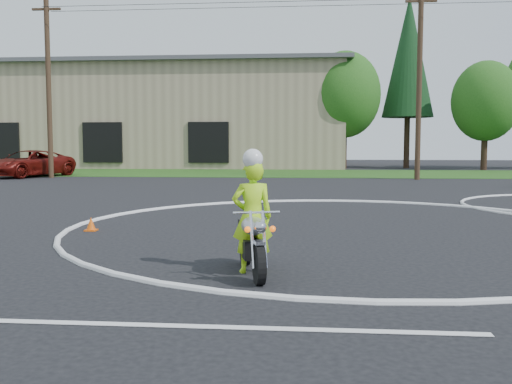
{
  "coord_description": "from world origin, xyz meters",
  "views": [
    {
      "loc": [
        -0.83,
        -9.6,
        1.86
      ],
      "look_at": [
        -1.62,
        -0.56,
        1.1
      ],
      "focal_mm": 40.0,
      "sensor_mm": 36.0,
      "label": 1
    }
  ],
  "objects": [
    {
      "name": "primary_motorcycle",
      "position": [
        -1.59,
        -1.6,
        0.47
      ],
      "size": [
        0.7,
        1.81,
        0.97
      ],
      "rotation": [
        0.0,
        0.0,
        0.25
      ],
      "color": "black",
      "rests_on": "ground"
    },
    {
      "name": "warehouse",
      "position": [
        -18.0,
        39.99,
        4.16
      ],
      "size": [
        41.0,
        17.0,
        8.3
      ],
      "color": "tan",
      "rests_on": "ground"
    },
    {
      "name": "grass_strip",
      "position": [
        0.0,
        27.0,
        0.01
      ],
      "size": [
        120.0,
        10.0,
        0.02
      ],
      "primitive_type": "cube",
      "color": "#1E4714",
      "rests_on": "ground"
    },
    {
      "name": "rider_primary_grp",
      "position": [
        -1.6,
        -1.46,
        0.87
      ],
      "size": [
        0.67,
        0.53,
        1.8
      ],
      "rotation": [
        0.0,
        0.0,
        0.25
      ],
      "color": "#B1F519",
      "rests_on": "ground"
    },
    {
      "name": "course_markings",
      "position": [
        2.17,
        4.35,
        0.01
      ],
      "size": [
        19.05,
        19.05,
        0.12
      ],
      "color": "silver",
      "rests_on": "ground"
    },
    {
      "name": "pickup_grp",
      "position": [
        -16.63,
        21.6,
        0.76
      ],
      "size": [
        4.27,
        6.02,
        1.52
      ],
      "rotation": [
        0.0,
        0.0,
        -0.35
      ],
      "color": "#5B0F0A",
      "rests_on": "ground"
    },
    {
      "name": "utility_poles",
      "position": [
        5.0,
        21.0,
        5.2
      ],
      "size": [
        41.6,
        1.12,
        10.0
      ],
      "color": "#473321",
      "rests_on": "ground"
    },
    {
      "name": "ground",
      "position": [
        0.0,
        0.0,
        0.0
      ],
      "size": [
        120.0,
        120.0,
        0.0
      ],
      "primitive_type": "plane",
      "color": "black",
      "rests_on": "ground"
    }
  ]
}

